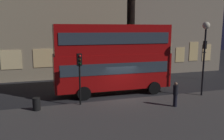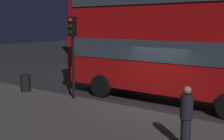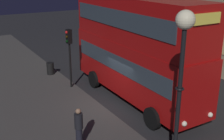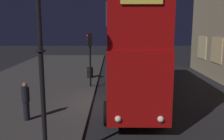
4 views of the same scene
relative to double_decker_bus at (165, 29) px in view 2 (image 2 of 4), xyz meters
The scene contains 5 objects.
ground_plane 3.55m from the double_decker_bus, 75.21° to the right, with size 80.00×80.00×0.00m, color #232326.
double_decker_bus is the anchor object (origin of this frame).
traffic_light_near_kerb 4.14m from the double_decker_bus, 141.06° to the right, with size 0.35×0.38×3.66m.
pedestrian 6.17m from the double_decker_bus, 58.21° to the right, with size 0.34×0.34×1.73m.
litter_bin 7.31m from the double_decker_bus, 155.01° to the right, with size 0.51×0.51×0.85m, color black.
Camera 2 is at (5.56, -10.89, 3.47)m, focal length 48.34 mm.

